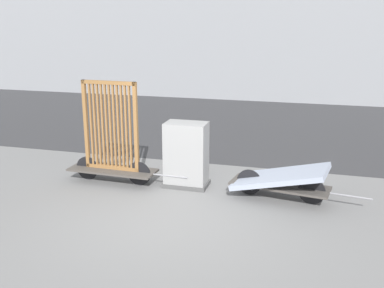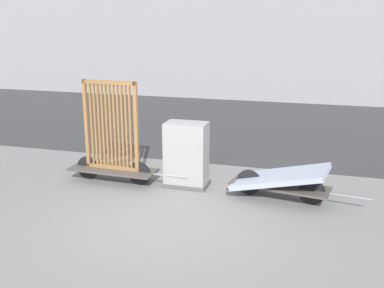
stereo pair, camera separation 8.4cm
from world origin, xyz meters
TOP-DOWN VIEW (x-y plane):
  - ground_plane at (0.00, 0.00)m, footprint 60.00×60.00m
  - road_strip at (0.00, 7.40)m, footprint 56.00×8.56m
  - bike_cart_with_bedframe at (-1.67, 1.42)m, footprint 2.50×0.67m
  - bike_cart_with_mattress at (1.68, 1.42)m, footprint 2.51×1.17m
  - utility_cabinet at (-0.17, 1.62)m, footprint 0.87×0.56m

SIDE VIEW (x-z plane):
  - ground_plane at x=0.00m, z-range 0.00..0.00m
  - road_strip at x=0.00m, z-range 0.00..0.01m
  - bike_cart_with_mattress at x=1.68m, z-range 0.04..0.73m
  - utility_cabinet at x=-0.17m, z-range -0.04..1.25m
  - bike_cart_with_bedframe at x=-1.67m, z-range -0.31..1.76m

